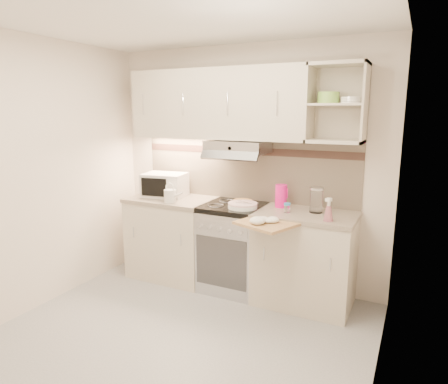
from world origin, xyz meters
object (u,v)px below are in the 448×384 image
at_px(electric_range, 233,247).
at_px(microwave, 165,185).
at_px(watering_can, 171,195).
at_px(pink_pitcher, 281,196).
at_px(plate_stack, 243,205).
at_px(spray_bottle, 329,211).
at_px(glass_jar, 316,200).
at_px(cutting_board, 267,223).

distance_m(electric_range, microwave, 1.04).
relative_size(electric_range, watering_can, 3.70).
height_order(electric_range, pink_pitcher, pink_pitcher).
relative_size(plate_stack, spray_bottle, 1.31).
height_order(plate_stack, spray_bottle, spray_bottle).
relative_size(electric_range, glass_jar, 3.76).
xyz_separation_m(plate_stack, spray_bottle, (0.85, -0.10, 0.06)).
bearing_deg(cutting_board, glass_jar, 76.10).
xyz_separation_m(electric_range, plate_stack, (0.14, -0.09, 0.48)).
relative_size(microwave, pink_pitcher, 2.19).
bearing_deg(plate_stack, spray_bottle, -6.51).
height_order(pink_pitcher, glass_jar, glass_jar).
bearing_deg(cutting_board, plate_stack, 159.96).
height_order(electric_range, spray_bottle, spray_bottle).
distance_m(watering_can, cutting_board, 1.16).
bearing_deg(plate_stack, glass_jar, 12.01).
xyz_separation_m(electric_range, watering_can, (-0.63, -0.19, 0.52)).
bearing_deg(cutting_board, spray_bottle, 44.97).
bearing_deg(glass_jar, cutting_board, -124.44).
relative_size(watering_can, spray_bottle, 1.11).
bearing_deg(pink_pitcher, watering_can, 176.30).
bearing_deg(pink_pitcher, electric_range, 174.09).
bearing_deg(microwave, watering_can, -53.97).
bearing_deg(microwave, pink_pitcher, -5.94).
bearing_deg(pink_pitcher, plate_stack, -167.32).
distance_m(plate_stack, spray_bottle, 0.86).
bearing_deg(plate_stack, cutting_board, -40.58).
relative_size(glass_jar, cutting_board, 0.53).
relative_size(plate_stack, glass_jar, 1.20).
height_order(watering_can, glass_jar, glass_jar).
bearing_deg(pink_pitcher, spray_bottle, -48.66).
xyz_separation_m(electric_range, cutting_board, (0.51, -0.41, 0.42)).
distance_m(plate_stack, cutting_board, 0.49).
relative_size(electric_range, spray_bottle, 4.12).
height_order(microwave, pink_pitcher, microwave).
height_order(glass_jar, cutting_board, glass_jar).
bearing_deg(spray_bottle, glass_jar, 138.53).
bearing_deg(spray_bottle, microwave, -172.70).
xyz_separation_m(microwave, plate_stack, (1.00, -0.13, -0.10)).
xyz_separation_m(glass_jar, spray_bottle, (0.17, -0.24, -0.04)).
bearing_deg(spray_bottle, plate_stack, -172.22).
bearing_deg(spray_bottle, watering_can, -165.55).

